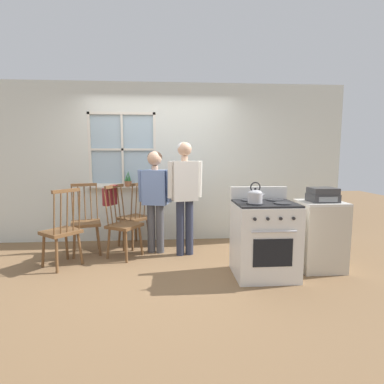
% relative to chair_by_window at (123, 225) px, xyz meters
% --- Properties ---
extents(ground_plane, '(16.00, 16.00, 0.00)m').
position_rel_chair_by_window_xyz_m(ground_plane, '(0.52, -0.52, -0.47)').
color(ground_plane, brown).
extents(wall_back, '(6.40, 0.16, 2.70)m').
position_rel_chair_by_window_xyz_m(wall_back, '(0.56, 0.88, 0.86)').
color(wall_back, silver).
rests_on(wall_back, ground_plane).
extents(chair_by_window, '(0.56, 0.57, 1.06)m').
position_rel_chair_by_window_xyz_m(chair_by_window, '(0.00, 0.00, 0.00)').
color(chair_by_window, brown).
rests_on(chair_by_window, ground_plane).
extents(chair_near_wall, '(0.58, 0.58, 1.06)m').
position_rel_chair_by_window_xyz_m(chair_near_wall, '(-0.76, -0.33, 0.00)').
color(chair_near_wall, brown).
rests_on(chair_near_wall, ground_plane).
extents(chair_center_cluster, '(0.52, 0.50, 1.06)m').
position_rel_chair_by_window_xyz_m(chair_center_cluster, '(-0.59, 0.20, 0.00)').
color(chair_center_cluster, brown).
rests_on(chair_center_cluster, ground_plane).
extents(chair_near_stove, '(0.58, 0.58, 1.06)m').
position_rel_chair_by_window_xyz_m(chair_near_stove, '(0.11, 0.50, 0.00)').
color(chair_near_stove, brown).
rests_on(chair_near_stove, ground_plane).
extents(person_elderly_left, '(0.52, 0.29, 1.55)m').
position_rel_chair_by_window_xyz_m(person_elderly_left, '(0.46, 0.17, 0.47)').
color(person_elderly_left, '#4C4C51').
rests_on(person_elderly_left, ground_plane).
extents(person_teen_center, '(0.53, 0.28, 1.68)m').
position_rel_chair_by_window_xyz_m(person_teen_center, '(0.90, 0.03, 0.54)').
color(person_teen_center, '#2D3347').
rests_on(person_teen_center, ground_plane).
extents(stove, '(0.74, 0.68, 1.08)m').
position_rel_chair_by_window_xyz_m(stove, '(1.85, -0.82, -0.00)').
color(stove, white).
rests_on(stove, ground_plane).
extents(kettle, '(0.21, 0.17, 0.25)m').
position_rel_chair_by_window_xyz_m(kettle, '(1.68, -0.95, 0.55)').
color(kettle, '#B7B7BC').
rests_on(kettle, stove).
extents(potted_plant, '(0.12, 0.12, 0.27)m').
position_rel_chair_by_window_xyz_m(potted_plant, '(-0.02, 0.79, 0.57)').
color(potted_plant, '#935B3D').
rests_on(potted_plant, wall_back).
extents(handbag, '(0.25, 0.24, 0.31)m').
position_rel_chair_by_window_xyz_m(handbag, '(-0.20, 0.12, 0.42)').
color(handbag, maroon).
rests_on(handbag, chair_by_window).
extents(side_counter, '(0.55, 0.50, 0.90)m').
position_rel_chair_by_window_xyz_m(side_counter, '(2.64, -0.66, -0.02)').
color(side_counter, beige).
rests_on(side_counter, ground_plane).
extents(stereo, '(0.34, 0.29, 0.18)m').
position_rel_chair_by_window_xyz_m(stereo, '(2.64, -0.68, 0.51)').
color(stereo, '#38383A').
rests_on(stereo, side_counter).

